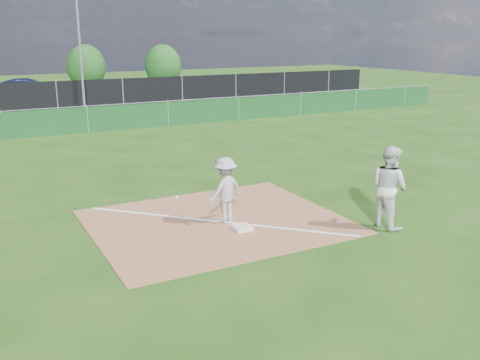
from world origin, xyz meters
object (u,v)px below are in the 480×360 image
play_at_first (225,190)px  tree_right (163,66)px  first_base (242,228)px  car_mid (28,91)px  light_pole (80,42)px  runner (389,187)px  tree_mid (86,67)px  car_right (120,90)px

play_at_first → tree_right: (10.35, 32.60, 1.03)m
first_base → car_mid: bearing=92.7°
light_pole → runner: bearing=-85.2°
play_at_first → light_pole: bearing=86.6°
first_base → tree_mid: size_ratio=0.11×
first_base → tree_right: size_ratio=0.11×
car_right → runner: bearing=-163.4°
first_base → car_mid: 27.85m
car_mid → car_right: car_mid is taller
first_base → play_at_first: size_ratio=0.22×
car_mid → tree_mid: bearing=-21.4°
play_at_first → car_right: size_ratio=0.42×
play_at_first → runner: size_ratio=0.93×
first_base → car_mid: (-1.31, 27.80, 0.74)m
first_base → car_right: car_right is taller
tree_mid → first_base: bearing=-96.7°
tree_mid → car_mid: bearing=-129.2°
play_at_first → tree_right: size_ratio=0.51×
tree_right → car_right: bearing=-131.5°
light_pole → first_base: bearing=-93.1°
tree_right → light_pole: bearing=-129.9°
light_pole → runner: (2.01, -23.89, -3.00)m
light_pole → car_mid: size_ratio=1.66×
play_at_first → tree_right: bearing=72.4°
play_at_first → runner: bearing=-32.3°
first_base → car_mid: car_mid is taller
runner → first_base: bearing=61.8°
play_at_first → car_mid: bearing=92.6°
car_mid → runner: bearing=-153.4°
runner → tree_right: (7.03, 34.69, 0.86)m
tree_mid → tree_right: size_ratio=1.01×
play_at_first → car_mid: 27.13m
play_at_first → tree_mid: 33.93m
play_at_first → runner: runner is taller
car_right → tree_right: tree_right is taller
light_pole → car_right: light_pole is taller
tree_mid → runner: bearing=-91.3°
car_mid → tree_right: bearing=-46.8°
runner → play_at_first: bearing=53.0°
first_base → tree_right: (10.25, 33.30, 1.80)m
car_right → play_at_first: bearing=-170.8°
play_at_first → car_right: (4.83, 26.35, -0.18)m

